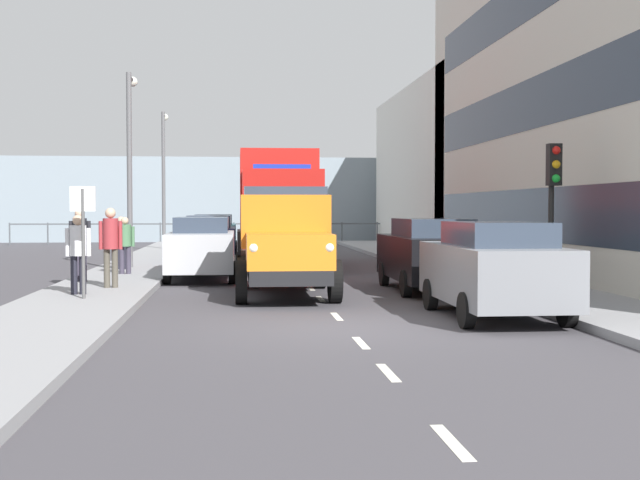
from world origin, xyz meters
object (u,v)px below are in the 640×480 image
at_px(lorry_cargo_red, 277,205).
at_px(car_navy_oppositeside_1, 209,239).
at_px(car_grey_kerbside_near, 494,268).
at_px(car_silver_oppositeside_0, 202,247).
at_px(pedestrian_with_bag, 125,241).
at_px(pedestrian_near_railing, 80,238).
at_px(traffic_light_near, 553,185).
at_px(street_sign, 83,222).
at_px(car_teal_oppositeside_2, 214,234).
at_px(pedestrian_couple_b, 111,240).
at_px(pedestrian_strolling, 121,238).
at_px(lamp_post_far, 164,167).
at_px(lamp_post_promenade, 130,151).
at_px(car_black_kerbside_1, 430,253).
at_px(pedestrian_couple_a, 78,248).
at_px(truck_vintage_orange, 285,244).

relative_size(lorry_cargo_red, car_navy_oppositeside_1, 1.99).
distance_m(car_grey_kerbside_near, car_navy_oppositeside_1, 15.76).
relative_size(car_silver_oppositeside_0, pedestrian_with_bag, 2.95).
distance_m(pedestrian_near_railing, traffic_light_near, 11.33).
relative_size(car_silver_oppositeside_0, street_sign, 2.06).
bearing_deg(car_teal_oppositeside_2, car_navy_oppositeside_1, 90.00).
height_order(car_navy_oppositeside_1, pedestrian_near_railing, pedestrian_near_railing).
distance_m(pedestrian_couple_b, pedestrian_strolling, 5.90).
bearing_deg(car_grey_kerbside_near, lamp_post_far, -71.92).
xyz_separation_m(car_grey_kerbside_near, car_teal_oppositeside_2, (5.53, -20.28, 0.00)).
height_order(car_navy_oppositeside_1, pedestrian_couple_b, pedestrian_couple_b).
bearing_deg(car_grey_kerbside_near, traffic_light_near, -126.73).
bearing_deg(lamp_post_promenade, pedestrian_strolling, 81.87).
bearing_deg(car_black_kerbside_1, pedestrian_near_railing, -11.19).
bearing_deg(lorry_cargo_red, street_sign, 68.51).
distance_m(car_grey_kerbside_near, car_teal_oppositeside_2, 21.02).
bearing_deg(pedestrian_with_bag, traffic_light_near, 148.71).
relative_size(pedestrian_couple_b, pedestrian_near_railing, 1.01).
bearing_deg(car_navy_oppositeside_1, lamp_post_far, -75.91).
bearing_deg(lamp_post_promenade, car_teal_oppositeside_2, -105.39).
bearing_deg(pedestrian_with_bag, car_navy_oppositeside_1, -110.23).
distance_m(lorry_cargo_red, traffic_light_near, 12.13).
height_order(car_navy_oppositeside_1, car_teal_oppositeside_2, same).
height_order(car_grey_kerbside_near, pedestrian_with_bag, pedestrian_with_bag).
bearing_deg(car_silver_oppositeside_0, pedestrian_couple_b, 63.95).
xyz_separation_m(lorry_cargo_red, car_grey_kerbside_near, (-3.21, 13.83, -1.18)).
bearing_deg(pedestrian_couple_a, lamp_post_far, -89.97).
bearing_deg(pedestrian_couple_b, car_teal_oppositeside_2, -97.05).
relative_size(lorry_cargo_red, pedestrian_couple_b, 4.50).
height_order(car_grey_kerbside_near, lamp_post_promenade, lamp_post_promenade).
distance_m(pedestrian_couple_a, street_sign, 1.06).
height_order(truck_vintage_orange, pedestrian_couple_b, truck_vintage_orange).
xyz_separation_m(car_grey_kerbside_near, pedestrian_near_railing, (8.43, -6.61, 0.32)).
relative_size(car_silver_oppositeside_0, pedestrian_near_railing, 2.57).
height_order(car_silver_oppositeside_0, pedestrian_strolling, pedestrian_strolling).
distance_m(truck_vintage_orange, pedestrian_couple_a, 4.40).
distance_m(lorry_cargo_red, car_silver_oppositeside_0, 5.66).
distance_m(pedestrian_strolling, lamp_post_promenade, 2.88).
bearing_deg(car_navy_oppositeside_1, car_teal_oppositeside_2, -90.00).
xyz_separation_m(truck_vintage_orange, pedestrian_near_railing, (4.92, -2.66, 0.04)).
relative_size(pedestrian_strolling, traffic_light_near, 0.49).
distance_m(pedestrian_couple_b, lamp_post_promenade, 7.39).
height_order(lorry_cargo_red, pedestrian_couple_a, lorry_cargo_red).
bearing_deg(pedestrian_strolling, car_grey_kerbside_near, 126.54).
bearing_deg(pedestrian_couple_a, truck_vintage_orange, -173.75).
xyz_separation_m(pedestrian_near_railing, lamp_post_far, (-0.53, -17.58, 2.65)).
bearing_deg(street_sign, lamp_post_promenade, -88.59).
distance_m(pedestrian_near_railing, pedestrian_with_bag, 2.52).
height_order(pedestrian_couple_a, pedestrian_couple_b, pedestrian_couple_b).
xyz_separation_m(pedestrian_couple_a, traffic_light_near, (-10.12, 0.48, 1.34)).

